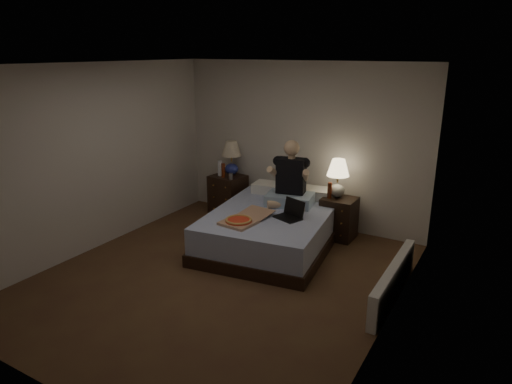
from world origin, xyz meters
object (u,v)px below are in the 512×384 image
Objects in this scene: beer_bottle_left at (223,170)px; laptop at (288,210)px; nightstand_right at (339,218)px; lamp_right at (338,178)px; beer_bottle_right at (330,191)px; radiator at (393,281)px; lamp_left at (231,158)px; bed at (271,229)px; person at (290,173)px; pizza_box at (239,221)px; water_bottle at (220,168)px; nightstand_left at (228,195)px; soda_can at (231,176)px.

beer_bottle_left is 0.68× the size of laptop.
nightstand_right is 0.59m from lamp_right.
beer_bottle_right is 0.14× the size of radiator.
lamp_left reaches higher than laptop.
lamp_left is (-1.22, 0.87, 0.69)m from bed.
bed is 2.22× the size of person.
pizza_box is at bearing -49.36° from beer_bottle_left.
laptop is at bearing -33.24° from lamp_left.
laptop is (1.57, -0.80, -0.15)m from beer_bottle_left.
bed is 0.70m from pizza_box.
water_bottle is 0.27× the size of person.
laptop is (-0.39, -0.90, 0.33)m from nightstand_right.
beer_bottle_right is at bearing 135.47° from radiator.
lamp_right reaches higher than beer_bottle_left.
nightstand_left is 1.79m from pizza_box.
person is (1.44, -0.33, 0.18)m from water_bottle.
lamp_left reaches higher than bed.
bed is at bearing -25.30° from nightstand_left.
beer_bottle_right is 1.50m from pizza_box.
lamp_left reaches higher than soda_can.
person is (-0.62, -0.37, 0.68)m from nightstand_right.
beer_bottle_right is (-0.14, -0.07, 0.42)m from nightstand_right.
water_bottle is 0.16× the size of radiator.
nightstand_left is 6.71× the size of soda_can.
nightstand_right is at bearing 39.62° from bed.
beer_bottle_right is at bearing 42.85° from bed.
water_bottle reaches higher than beer_bottle_right.
laptop is (-0.33, -0.93, -0.25)m from lamp_right.
beer_bottle_right is at bearing 92.49° from laptop.
radiator is (3.05, -1.43, -0.75)m from lamp_left.
beer_bottle_left is at bearing -27.80° from water_bottle.
beer_bottle_right is (1.65, 0.07, 0.00)m from soda_can.
person is 2.13m from radiator.
soda_can is 0.19m from beer_bottle_left.
soda_can is (-1.08, 0.62, 0.46)m from bed.
water_bottle reaches higher than soda_can.
lamp_left is at bearing 177.64° from lamp_right.
bed is 0.51m from laptop.
bed is at bearing -114.31° from person.
nightstand_right is at bearing -3.36° from lamp_left.
bed is at bearing -132.29° from nightstand_right.
soda_can reaches higher than laptop.
nightstand_right is 1.09× the size of lamp_left.
water_bottle reaches higher than nightstand_right.
water_bottle is 1.09× the size of beer_bottle_left.
beer_bottle_left reaches higher than laptop.
beer_bottle_left reaches higher than radiator.
beer_bottle_left is 1.77m from laptop.
beer_bottle_right is (1.79, -0.19, -0.23)m from lamp_left.
bed is at bearing -128.80° from lamp_right.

